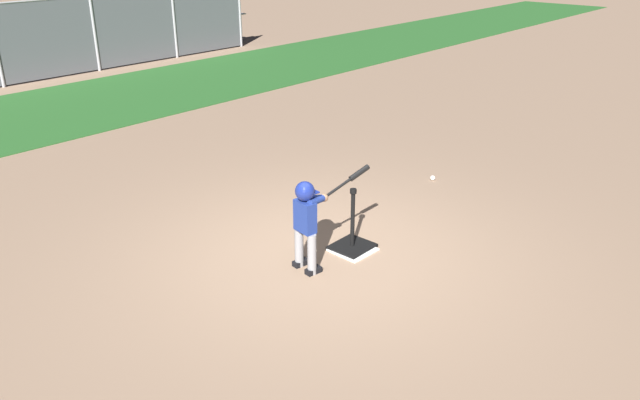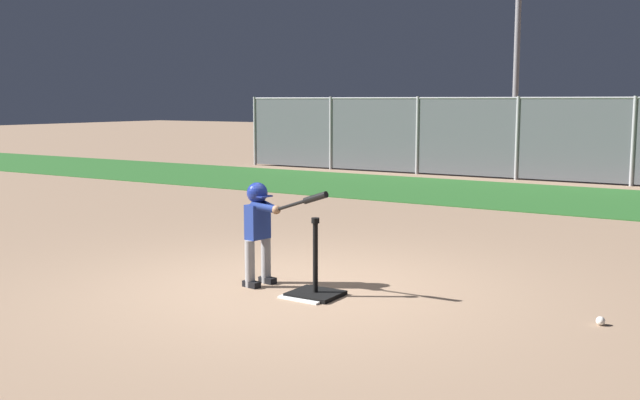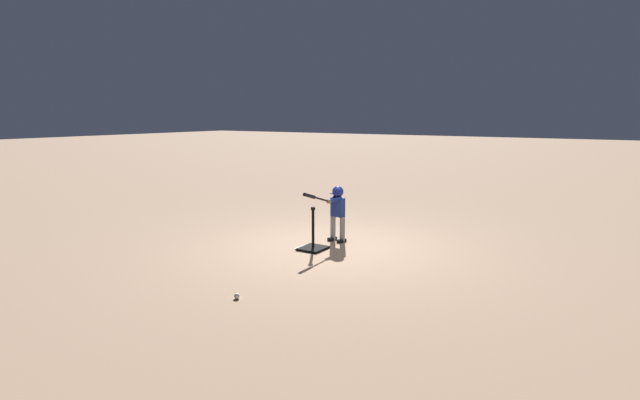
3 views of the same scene
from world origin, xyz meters
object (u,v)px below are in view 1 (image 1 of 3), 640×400
object	(u,v)px
batting_tee	(352,241)
baseball	(433,178)
batter_child	(308,214)
bleachers_left_center	(184,32)

from	to	relation	value
batting_tee	baseball	distance (m)	2.53
batter_child	baseball	size ratio (longest dim) A/B	13.97
batting_tee	baseball	size ratio (longest dim) A/B	10.13
baseball	bleachers_left_center	bearing A→B (deg)	68.49
batting_tee	bleachers_left_center	xyz separation A→B (m)	(7.30, 12.66, 0.36)
batter_child	batting_tee	bearing A→B (deg)	-5.48
batter_child	bleachers_left_center	distance (m)	14.91
batting_tee	bleachers_left_center	distance (m)	14.62
batting_tee	bleachers_left_center	size ratio (longest dim) A/B	0.19
bleachers_left_center	baseball	bearing A→B (deg)	-111.51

